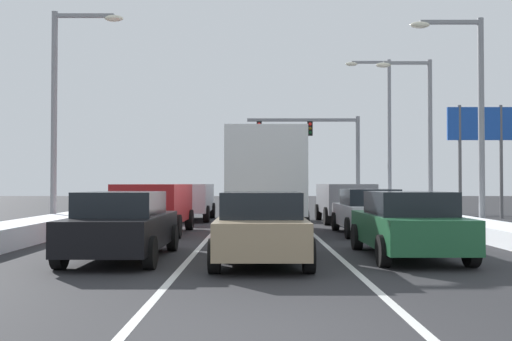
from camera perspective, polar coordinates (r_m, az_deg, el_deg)
ground_plane at (r=19.46m, az=0.75°, el=-6.28°), size 120.00×120.00×0.00m
lane_stripe_between_right_lane_and_center_lane at (r=22.77m, az=4.96°, el=-5.54°), size 0.14×35.64×0.01m
lane_stripe_between_center_lane_and_left_lane at (r=22.74m, az=-3.65°, el=-5.55°), size 0.14×35.64×0.01m
snow_bank_right_shoulder at (r=23.79m, az=17.83°, el=-4.74°), size 1.66×35.64×0.47m
snow_bank_left_shoulder at (r=23.66m, az=-16.61°, el=-4.64°), size 1.42×35.64×0.58m
sedan_green_right_lane_nearest at (r=13.79m, az=14.76°, el=-5.11°), size 2.00×4.50×1.51m
sedan_white_right_lane_second at (r=19.74m, az=11.10°, el=-3.96°), size 2.00×4.50×1.51m
suv_gray_right_lane_third at (r=25.65m, az=8.78°, el=-2.79°), size 2.16×4.90×1.67m
sedan_tan_center_lane_nearest at (r=12.53m, az=0.61°, el=-5.54°), size 2.00×4.50×1.51m
box_truck_center_lane_second at (r=19.61m, az=0.96°, el=-0.68°), size 2.53×7.20×3.36m
sedan_charcoal_center_lane_third at (r=27.80m, az=0.91°, el=-3.20°), size 2.00×4.50×1.51m
sedan_black_left_lane_nearest at (r=13.37m, az=-12.82°, el=-5.24°), size 2.00×4.50×1.51m
suv_red_left_lane_second at (r=19.88m, az=-9.71°, el=-3.22°), size 2.16×4.90×1.67m
suv_silver_left_lane_third at (r=27.11m, az=-6.46°, el=-2.71°), size 2.16×4.90×1.67m
traffic_light_gantry at (r=39.17m, az=6.70°, el=2.82°), size 7.54×0.47×6.20m
street_lamp_right_near at (r=22.59m, az=20.41°, el=6.31°), size 2.66×0.36×7.71m
street_lamp_right_mid at (r=28.73m, az=16.06°, el=4.52°), size 2.66×0.36×7.57m
street_lamp_right_far at (r=34.96m, az=12.51°, el=4.67°), size 2.66×0.36×8.96m
street_lamp_left_mid at (r=22.86m, az=-18.16°, el=6.71°), size 2.66×0.36×8.09m
roadside_sign_right at (r=30.24m, az=21.24°, el=3.21°), size 3.20×0.16×5.50m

